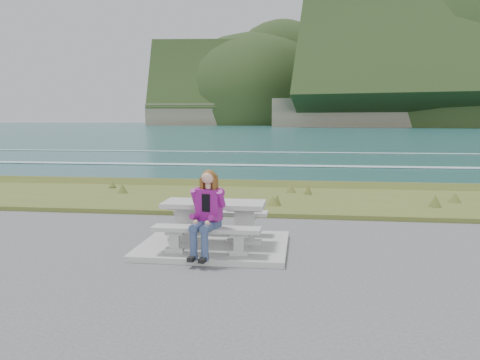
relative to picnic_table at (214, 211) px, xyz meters
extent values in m
cube|color=gray|center=(0.00, 0.00, -0.63)|extent=(2.60, 2.10, 0.10)
cube|color=gray|center=(-0.54, 0.00, -0.54)|extent=(0.62, 0.12, 0.08)
cube|color=gray|center=(-0.54, 0.00, -0.25)|extent=(0.34, 0.09, 0.51)
cube|color=gray|center=(-0.54, 0.00, 0.05)|extent=(0.62, 0.12, 0.08)
cube|color=gray|center=(0.54, 0.00, -0.54)|extent=(0.62, 0.12, 0.08)
cube|color=gray|center=(0.54, 0.00, -0.25)|extent=(0.34, 0.09, 0.51)
cube|color=gray|center=(0.54, 0.00, 0.05)|extent=(0.62, 0.12, 0.08)
cube|color=gray|center=(0.00, 0.00, 0.13)|extent=(1.80, 0.75, 0.08)
cube|color=gray|center=(-0.54, -0.70, -0.54)|extent=(0.30, 0.12, 0.08)
cube|color=gray|center=(-0.54, -0.70, -0.39)|extent=(0.17, 0.09, 0.22)
cube|color=gray|center=(-0.54, -0.70, -0.24)|extent=(0.30, 0.12, 0.08)
cube|color=gray|center=(0.54, -0.70, -0.54)|extent=(0.30, 0.12, 0.08)
cube|color=gray|center=(0.54, -0.70, -0.39)|extent=(0.17, 0.09, 0.22)
cube|color=gray|center=(0.54, -0.70, -0.24)|extent=(0.30, 0.12, 0.08)
cube|color=gray|center=(0.00, -0.70, -0.17)|extent=(1.80, 0.35, 0.07)
cube|color=gray|center=(-0.54, 0.70, -0.54)|extent=(0.30, 0.12, 0.08)
cube|color=gray|center=(-0.54, 0.70, -0.39)|extent=(0.17, 0.09, 0.22)
cube|color=gray|center=(-0.54, 0.70, -0.24)|extent=(0.30, 0.12, 0.08)
cube|color=gray|center=(0.54, 0.70, -0.54)|extent=(0.30, 0.12, 0.08)
cube|color=gray|center=(0.54, 0.70, -0.39)|extent=(0.17, 0.09, 0.22)
cube|color=gray|center=(0.54, 0.70, -0.24)|extent=(0.30, 0.12, 0.08)
cube|color=gray|center=(0.00, 0.70, -0.17)|extent=(1.80, 0.35, 0.07)
cube|color=#465921|center=(0.00, 5.00, -0.68)|extent=(160.00, 4.50, 0.22)
cube|color=brown|center=(0.00, 7.90, -0.68)|extent=(160.00, 0.80, 2.20)
plane|color=#1D4E52|center=(0.00, 430.00, -2.48)|extent=(1600.00, 1600.00, 0.00)
cube|color=silver|center=(0.00, 14.00, -2.42)|extent=(220.00, 3.00, 0.06)
cube|color=silver|center=(0.00, 22.00, -2.42)|extent=(220.00, 2.00, 0.06)
cube|color=silver|center=(0.00, 34.00, -2.42)|extent=(220.00, 1.40, 0.06)
cube|color=silver|center=(0.00, 52.00, -2.42)|extent=(220.00, 1.00, 0.06)
cube|color=brown|center=(-40.00, 440.00, 6.52)|extent=(201.55, 149.04, 18.00)
ellipsoid|color=black|center=(-40.00, 440.00, 9.52)|extent=(211.86, 162.91, 147.60)
cube|color=navy|center=(0.00, -0.90, -0.30)|extent=(0.50, 0.74, 0.56)
cube|color=#811271|center=(0.04, -0.68, 0.24)|extent=(0.44, 0.31, 0.51)
sphere|color=tan|center=(0.04, -0.70, 0.68)|extent=(0.22, 0.22, 0.22)
sphere|color=#513012|center=(0.04, -0.68, 0.69)|extent=(0.24, 0.24, 0.24)
camera|label=1|loc=(1.54, -8.06, 1.60)|focal=35.00mm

